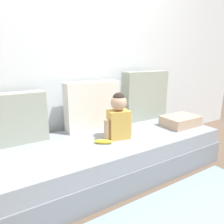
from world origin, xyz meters
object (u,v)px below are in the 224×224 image
(throw_pillow_left, at_px, (19,118))
(throw_pillow_center, at_px, (92,106))
(throw_pillow_right, at_px, (145,95))
(banana, at_px, (103,142))
(folded_blanket, at_px, (180,121))
(toddler, at_px, (119,116))
(couch, at_px, (108,156))

(throw_pillow_left, distance_m, throw_pillow_center, 0.72)
(throw_pillow_center, height_order, throw_pillow_right, throw_pillow_right)
(throw_pillow_center, height_order, banana, throw_pillow_center)
(folded_blanket, bearing_deg, banana, 179.53)
(throw_pillow_left, height_order, throw_pillow_center, throw_pillow_center)
(throw_pillow_center, distance_m, throw_pillow_right, 0.72)
(throw_pillow_right, height_order, banana, throw_pillow_right)
(throw_pillow_right, relative_size, toddler, 1.36)
(toddler, bearing_deg, throw_pillow_center, 102.50)
(banana, distance_m, folded_blanket, 1.00)
(banana, bearing_deg, couch, 41.13)
(banana, bearing_deg, toddler, 14.31)
(toddler, distance_m, folded_blanket, 0.82)
(throw_pillow_center, bearing_deg, couch, -90.00)
(banana, height_order, folded_blanket, folded_blanket)
(throw_pillow_left, distance_m, folded_blanket, 1.67)
(toddler, relative_size, banana, 2.58)
(couch, xyz_separation_m, throw_pillow_left, (-0.72, 0.33, 0.42))
(couch, relative_size, throw_pillow_left, 5.07)
(throw_pillow_left, bearing_deg, folded_blanket, -15.17)
(throw_pillow_right, height_order, toddler, throw_pillow_right)
(couch, distance_m, throw_pillow_right, 0.93)
(throw_pillow_left, relative_size, throw_pillow_center, 0.78)
(throw_pillow_right, relative_size, folded_blanket, 1.49)
(toddler, xyz_separation_m, folded_blanket, (0.80, -0.06, -0.16))
(throw_pillow_left, relative_size, throw_pillow_right, 0.77)
(couch, relative_size, throw_pillow_center, 3.97)
(folded_blanket, bearing_deg, couch, 173.09)
(couch, relative_size, toddler, 5.31)
(couch, height_order, throw_pillow_center, throw_pillow_center)
(throw_pillow_right, bearing_deg, throw_pillow_center, 180.00)
(couch, distance_m, throw_pillow_left, 0.90)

